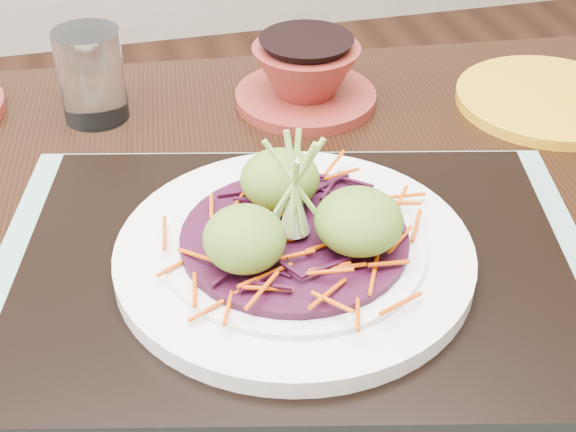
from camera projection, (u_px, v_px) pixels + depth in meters
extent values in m
cube|color=black|center=(246.00, 255.00, 0.71)|extent=(1.17, 0.85, 0.04)
cube|color=black|center=(560.00, 269.00, 1.22)|extent=(0.06, 0.06, 0.65)
cube|color=gray|center=(294.00, 282.00, 0.65)|extent=(0.58, 0.50, 0.00)
cube|color=black|center=(294.00, 271.00, 0.64)|extent=(0.50, 0.42, 0.02)
cylinder|color=silver|center=(294.00, 254.00, 0.63)|extent=(0.28, 0.28, 0.02)
cylinder|color=silver|center=(294.00, 244.00, 0.62)|extent=(0.21, 0.21, 0.01)
cylinder|color=#370B22|center=(294.00, 238.00, 0.62)|extent=(0.18, 0.18, 0.01)
ellipsoid|color=#587B24|center=(245.00, 239.00, 0.58)|extent=(0.07, 0.07, 0.05)
ellipsoid|color=#587B24|center=(359.00, 221.00, 0.60)|extent=(0.07, 0.07, 0.05)
ellipsoid|color=#587B24|center=(280.00, 179.00, 0.64)|extent=(0.07, 0.07, 0.05)
cylinder|color=white|center=(91.00, 75.00, 0.84)|extent=(0.09, 0.09, 0.10)
cylinder|color=maroon|center=(306.00, 97.00, 0.89)|extent=(0.18, 0.18, 0.01)
cylinder|color=#C38815|center=(548.00, 99.00, 0.89)|extent=(0.22, 0.22, 0.01)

